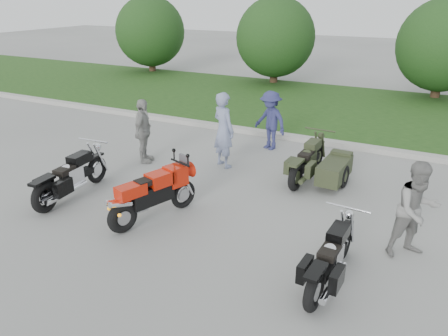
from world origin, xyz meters
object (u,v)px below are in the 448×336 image
at_px(cruiser_left, 69,179).
at_px(person_stripe, 224,130).
at_px(cruiser_sidecar, 323,167).
at_px(person_grey, 417,210).
at_px(sportbike_red, 152,193).
at_px(person_denim, 270,121).
at_px(person_back, 143,131).
at_px(cruiser_right, 330,261).

relative_size(cruiser_left, person_stripe, 1.20).
height_order(cruiser_sidecar, person_grey, person_grey).
height_order(sportbike_red, cruiser_left, sportbike_red).
height_order(person_denim, person_back, person_back).
bearing_deg(cruiser_right, cruiser_sidecar, 110.10).
height_order(cruiser_right, person_denim, person_denim).
xyz_separation_m(person_grey, person_denim, (-4.09, 3.93, -0.01)).
xyz_separation_m(cruiser_right, person_denim, (-3.07, 5.38, 0.41)).
relative_size(person_denim, person_back, 0.99).
xyz_separation_m(cruiser_left, person_stripe, (2.07, 3.16, 0.50)).
bearing_deg(person_back, person_stripe, -88.58).
bearing_deg(person_stripe, person_grey, -178.80).
relative_size(sportbike_red, cruiser_right, 0.95).
bearing_deg(cruiser_left, person_stripe, 52.85).
height_order(cruiser_sidecar, person_denim, person_denim).
distance_m(cruiser_left, cruiser_sidecar, 5.61).
distance_m(sportbike_red, person_stripe, 3.19).
bearing_deg(person_back, sportbike_red, -158.46).
xyz_separation_m(cruiser_right, cruiser_sidecar, (-1.11, 3.69, -0.01)).
bearing_deg(person_denim, person_stripe, -85.76).
height_order(cruiser_left, person_denim, person_denim).
xyz_separation_m(person_stripe, person_grey, (4.65, -2.18, -0.12)).
relative_size(cruiser_right, cruiser_sidecar, 0.94).
bearing_deg(cruiser_left, cruiser_sidecar, 31.18).
bearing_deg(cruiser_left, cruiser_right, -8.59).
distance_m(cruiser_sidecar, person_denim, 2.62).
relative_size(cruiser_right, person_grey, 1.25).
bearing_deg(person_grey, person_denim, 95.79).
distance_m(sportbike_red, person_back, 3.23).
xyz_separation_m(cruiser_sidecar, person_back, (-4.47, -0.75, 0.43)).
relative_size(cruiser_right, person_stripe, 1.09).
xyz_separation_m(person_grey, person_back, (-6.60, 1.50, -0.00)).
height_order(cruiser_sidecar, person_back, person_back).
height_order(sportbike_red, person_stripe, person_stripe).
xyz_separation_m(cruiser_sidecar, person_stripe, (-2.52, -0.07, 0.55)).
relative_size(person_grey, person_denim, 1.01).
relative_size(cruiser_sidecar, person_stripe, 1.16).
bearing_deg(sportbike_red, cruiser_right, 11.58).
distance_m(sportbike_red, cruiser_left, 2.16).
relative_size(person_stripe, person_grey, 1.14).
relative_size(cruiser_right, person_back, 1.25).
distance_m(cruiser_right, cruiser_sidecar, 3.85).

